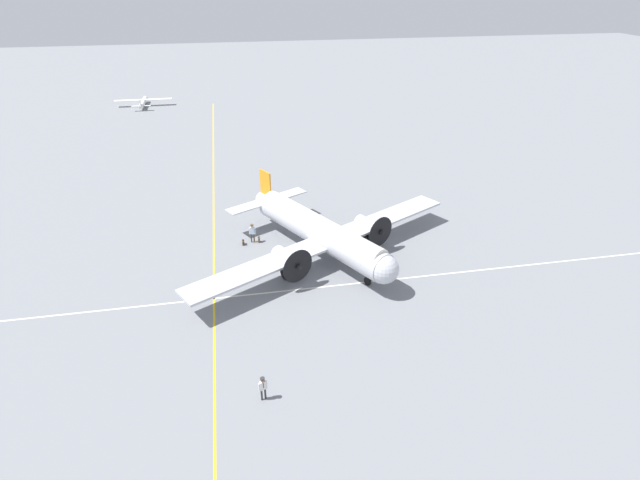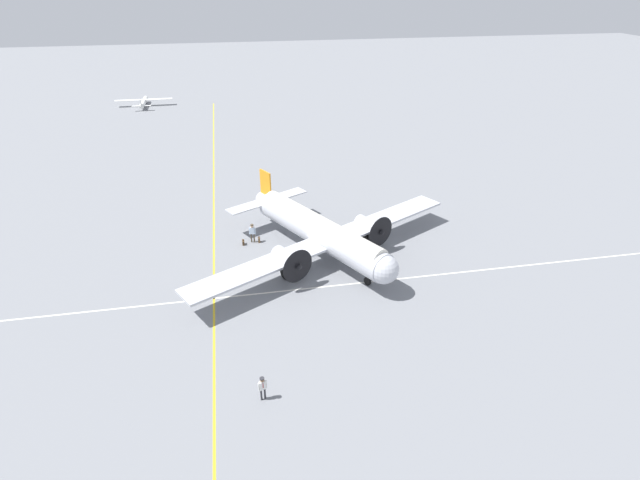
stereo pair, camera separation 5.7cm
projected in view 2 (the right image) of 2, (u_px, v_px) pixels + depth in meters
ground_plane at (320, 256)px, 44.64m from camera, size 300.00×300.00×0.00m
apron_line_eastwest at (214, 266)px, 43.12m from camera, size 120.00×0.16×0.01m
apron_line_northsouth at (331, 286)px, 40.37m from camera, size 0.16×120.00×0.01m
airliner_main at (323, 233)px, 43.20m from camera, size 18.47×24.99×5.57m
crew_foreground at (262, 386)px, 29.28m from camera, size 0.36×0.54×1.68m
passenger_boarding at (252, 231)px, 46.28m from camera, size 0.37×0.61×1.85m
suitcase_near_door at (243, 242)px, 46.33m from camera, size 0.51×0.19×0.48m
suitcase_upright_spare at (259, 240)px, 46.71m from camera, size 0.35×0.16×0.56m
light_aircraft_distant at (144, 102)px, 92.65m from camera, size 7.65×10.33×1.99m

